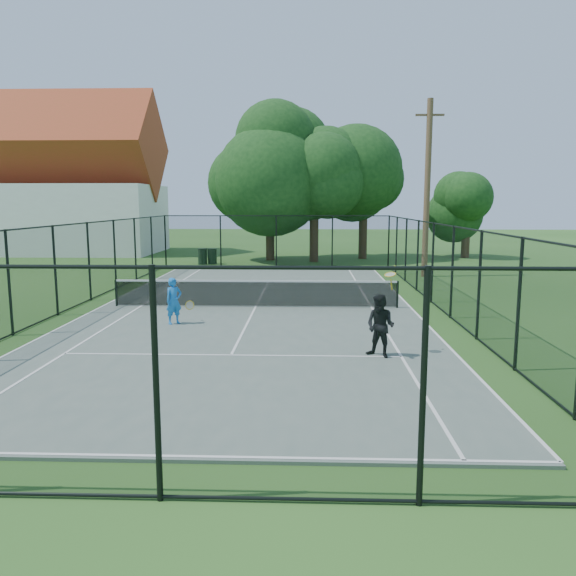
{
  "coord_description": "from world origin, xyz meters",
  "views": [
    {
      "loc": [
        1.85,
        -19.55,
        3.73
      ],
      "look_at": [
        1.26,
        -3.0,
        1.2
      ],
      "focal_mm": 35.0,
      "sensor_mm": 36.0,
      "label": 1
    }
  ],
  "objects_px": {
    "tennis_net": "(256,292)",
    "trash_bin_left": "(203,256)",
    "utility_pole": "(427,188)",
    "player_blue": "(174,301)",
    "trash_bin_right": "(212,256)",
    "player_black": "(380,326)"
  },
  "relations": [
    {
      "from": "tennis_net",
      "to": "trash_bin_left",
      "type": "height_order",
      "value": "tennis_net"
    },
    {
      "from": "utility_pole",
      "to": "player_blue",
      "type": "bearing_deg",
      "value": -130.02
    },
    {
      "from": "trash_bin_left",
      "to": "utility_pole",
      "type": "bearing_deg",
      "value": -22.91
    },
    {
      "from": "trash_bin_right",
      "to": "tennis_net",
      "type": "bearing_deg",
      "value": -74.48
    },
    {
      "from": "utility_pole",
      "to": "player_black",
      "type": "xyz_separation_m",
      "value": [
        -4.17,
        -15.4,
        -3.61
      ]
    },
    {
      "from": "trash_bin_left",
      "to": "tennis_net",
      "type": "bearing_deg",
      "value": -72.2
    },
    {
      "from": "trash_bin_left",
      "to": "trash_bin_right",
      "type": "bearing_deg",
      "value": 15.51
    },
    {
      "from": "tennis_net",
      "to": "player_black",
      "type": "distance_m",
      "value": 7.34
    },
    {
      "from": "tennis_net",
      "to": "trash_bin_right",
      "type": "distance_m",
      "value": 14.91
    },
    {
      "from": "utility_pole",
      "to": "trash_bin_right",
      "type": "bearing_deg",
      "value": 155.45
    },
    {
      "from": "player_blue",
      "to": "player_black",
      "type": "height_order",
      "value": "player_black"
    },
    {
      "from": "utility_pole",
      "to": "player_black",
      "type": "relative_size",
      "value": 4.08
    },
    {
      "from": "player_black",
      "to": "player_blue",
      "type": "bearing_deg",
      "value": 148.87
    },
    {
      "from": "trash_bin_left",
      "to": "player_black",
      "type": "relative_size",
      "value": 0.45
    },
    {
      "from": "trash_bin_right",
      "to": "trash_bin_left",
      "type": "bearing_deg",
      "value": -164.49
    },
    {
      "from": "tennis_net",
      "to": "player_blue",
      "type": "xyz_separation_m",
      "value": [
        -2.22,
        -2.89,
        0.19
      ]
    },
    {
      "from": "tennis_net",
      "to": "utility_pole",
      "type": "height_order",
      "value": "utility_pole"
    },
    {
      "from": "trash_bin_right",
      "to": "utility_pole",
      "type": "distance_m",
      "value": 13.51
    },
    {
      "from": "tennis_net",
      "to": "trash_bin_right",
      "type": "xyz_separation_m",
      "value": [
        -3.99,
        14.37,
        -0.09
      ]
    },
    {
      "from": "player_blue",
      "to": "player_black",
      "type": "xyz_separation_m",
      "value": [
        5.81,
        -3.51,
        0.06
      ]
    },
    {
      "from": "trash_bin_right",
      "to": "player_black",
      "type": "relative_size",
      "value": 0.45
    },
    {
      "from": "tennis_net",
      "to": "utility_pole",
      "type": "distance_m",
      "value": 12.5
    }
  ]
}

